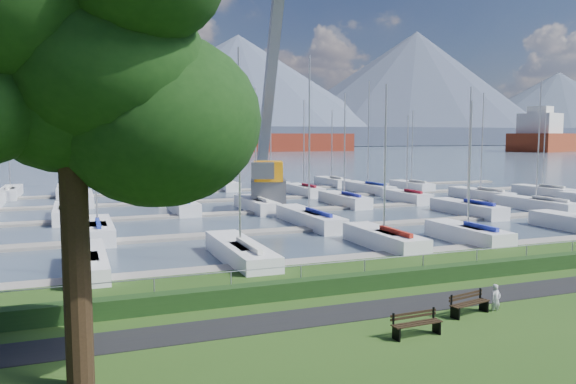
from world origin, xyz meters
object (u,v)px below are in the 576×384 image
tree (89,55)px  person (496,296)px  crane (268,149)px  bench_right (469,304)px  bench_left (416,324)px

tree → person: bearing=6.5°
person → crane: crane is taller
tree → bench_right: bearing=7.2°
bench_right → person: (1.23, -0.01, 0.17)m
person → tree: (-14.20, -1.62, 7.96)m
crane → bench_left: bearing=-83.9°
bench_left → person: 4.48m
bench_left → tree: size_ratio=0.14×
bench_left → person: bearing=12.9°
bench_left → person: person is taller
person → crane: size_ratio=0.05×
bench_right → person: person is taller
bench_left → tree: (-9.89, -0.42, 8.14)m
bench_left → bench_right: size_ratio=0.98×
person → bench_right: bearing=173.7°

